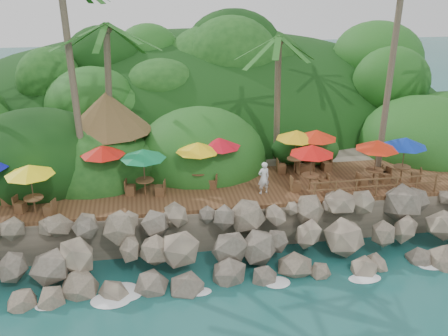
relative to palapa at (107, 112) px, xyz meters
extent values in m
plane|color=#19514F|center=(6.01, -9.45, -5.79)|extent=(140.00, 140.00, 0.00)
cube|color=gray|center=(6.01, 6.55, -4.74)|extent=(32.00, 25.20, 2.10)
ellipsoid|color=#143811|center=(6.01, 14.05, -5.79)|extent=(44.80, 28.00, 15.40)
cube|color=brown|center=(6.01, -3.45, -3.59)|extent=(26.00, 5.00, 0.20)
ellipsoid|color=white|center=(-2.99, -9.15, -5.76)|extent=(1.20, 0.80, 0.06)
ellipsoid|color=white|center=(0.01, -9.15, -5.76)|extent=(1.20, 0.80, 0.06)
ellipsoid|color=white|center=(3.01, -9.15, -5.76)|extent=(1.20, 0.80, 0.06)
ellipsoid|color=white|center=(6.01, -9.15, -5.76)|extent=(1.20, 0.80, 0.06)
ellipsoid|color=white|center=(9.01, -9.15, -5.76)|extent=(1.20, 0.80, 0.06)
ellipsoid|color=white|center=(12.01, -9.15, -5.76)|extent=(1.20, 0.80, 0.06)
ellipsoid|color=white|center=(15.01, -9.15, -5.76)|extent=(1.20, 0.80, 0.06)
cylinder|color=brown|center=(-1.52, -1.15, 2.08)|extent=(0.95, 2.83, 10.95)
cylinder|color=brown|center=(0.16, 0.07, 0.61)|extent=(0.89, 0.96, 8.21)
ellipsoid|color=#23601E|center=(0.16, 0.07, 4.71)|extent=(6.00, 6.00, 2.40)
cylinder|color=brown|center=(9.70, -0.06, 0.20)|extent=(0.79, 1.12, 7.39)
ellipsoid|color=#23601E|center=(9.70, -0.06, 3.90)|extent=(6.00, 6.00, 2.40)
cylinder|color=brown|center=(15.85, -1.36, 2.46)|extent=(1.41, 1.91, 11.84)
cylinder|color=brown|center=(-1.40, -1.40, -2.29)|extent=(0.16, 0.16, 2.40)
cylinder|color=brown|center=(1.40, -1.40, -2.29)|extent=(0.16, 0.16, 2.40)
cylinder|color=brown|center=(-1.40, 1.40, -2.29)|extent=(0.16, 0.16, 2.40)
cylinder|color=brown|center=(1.40, 1.40, -2.29)|extent=(0.16, 0.16, 2.40)
cone|color=brown|center=(0.00, 0.00, 0.01)|extent=(4.93, 4.93, 2.20)
cylinder|color=brown|center=(10.33, -2.06, -3.08)|extent=(0.09, 0.09, 0.82)
cylinder|color=brown|center=(10.33, -2.06, -2.66)|extent=(0.93, 0.93, 0.06)
cylinder|color=brown|center=(10.33, -2.06, -2.27)|extent=(0.06, 0.06, 2.44)
cone|color=gold|center=(10.33, -2.06, -1.21)|extent=(2.33, 2.33, 0.50)
cube|color=brown|center=(9.55, -2.01, -3.23)|extent=(0.50, 0.50, 0.51)
cube|color=brown|center=(11.10, -2.11, -3.23)|extent=(0.50, 0.50, 0.51)
cylinder|color=brown|center=(1.83, -3.77, -3.08)|extent=(0.09, 0.09, 0.82)
cylinder|color=brown|center=(1.83, -3.77, -2.66)|extent=(0.93, 0.93, 0.06)
cylinder|color=brown|center=(1.83, -3.77, -2.27)|extent=(0.06, 0.06, 2.44)
cone|color=#0C723E|center=(1.83, -3.77, -1.21)|extent=(2.33, 2.33, 0.50)
cube|color=brown|center=(1.07, -3.61, -3.23)|extent=(0.55, 0.55, 0.51)
cube|color=brown|center=(2.59, -3.94, -3.23)|extent=(0.55, 0.55, 0.51)
cylinder|color=brown|center=(5.88, -2.65, -3.08)|extent=(0.09, 0.09, 0.82)
cylinder|color=brown|center=(5.88, -2.65, -2.66)|extent=(0.93, 0.93, 0.06)
cylinder|color=brown|center=(5.88, -2.65, -2.27)|extent=(0.06, 0.06, 2.44)
cone|color=red|center=(5.88, -2.65, -1.21)|extent=(2.33, 2.33, 0.50)
cube|color=brown|center=(5.11, -2.73, -3.23)|extent=(0.51, 0.51, 0.51)
cube|color=brown|center=(6.65, -2.57, -3.23)|extent=(0.51, 0.51, 0.51)
cylinder|color=brown|center=(10.42, -4.52, -3.08)|extent=(0.09, 0.09, 0.82)
cylinder|color=brown|center=(10.42, -4.52, -2.66)|extent=(0.93, 0.93, 0.06)
cylinder|color=brown|center=(10.42, -4.52, -2.27)|extent=(0.06, 0.06, 2.44)
cone|color=red|center=(10.42, -4.52, -1.21)|extent=(2.33, 2.33, 0.50)
cube|color=brown|center=(9.65, -4.54, -3.23)|extent=(0.48, 0.48, 0.51)
cube|color=brown|center=(11.20, -4.51, -3.23)|extent=(0.48, 0.48, 0.51)
cube|color=brown|center=(-5.02, -3.78, -3.23)|extent=(0.49, 0.49, 0.51)
cylinder|color=brown|center=(15.72, -4.21, -3.08)|extent=(0.09, 0.09, 0.82)
cylinder|color=brown|center=(15.72, -4.21, -2.66)|extent=(0.93, 0.93, 0.06)
cylinder|color=brown|center=(15.72, -4.21, -2.27)|extent=(0.06, 0.06, 2.44)
cone|color=#0B2B97|center=(15.72, -4.21, -1.21)|extent=(2.33, 2.33, 0.50)
cube|color=brown|center=(15.00, -3.93, -3.23)|extent=(0.61, 0.61, 0.51)
cube|color=brown|center=(16.44, -4.50, -3.23)|extent=(0.61, 0.61, 0.51)
cylinder|color=brown|center=(-0.21, -2.89, -3.08)|extent=(0.09, 0.09, 0.82)
cylinder|color=brown|center=(-0.21, -2.89, -2.66)|extent=(0.93, 0.93, 0.06)
cylinder|color=brown|center=(-0.21, -2.89, -2.27)|extent=(0.06, 0.06, 2.44)
cone|color=red|center=(-0.21, -2.89, -1.21)|extent=(2.33, 2.33, 0.50)
cube|color=brown|center=(-0.95, -3.13, -3.23)|extent=(0.59, 0.59, 0.51)
cube|color=brown|center=(0.53, -2.66, -3.23)|extent=(0.59, 0.59, 0.51)
cylinder|color=brown|center=(4.66, -3.19, -3.08)|extent=(0.09, 0.09, 0.82)
cylinder|color=brown|center=(4.66, -3.19, -2.66)|extent=(0.93, 0.93, 0.06)
cylinder|color=brown|center=(4.66, -3.19, -2.27)|extent=(0.06, 0.06, 2.44)
cone|color=yellow|center=(4.66, -3.19, -1.21)|extent=(2.33, 2.33, 0.50)
cube|color=brown|center=(3.94, -2.92, -3.23)|extent=(0.60, 0.60, 0.51)
cube|color=brown|center=(5.39, -3.46, -3.23)|extent=(0.60, 0.60, 0.51)
cylinder|color=brown|center=(14.05, -4.38, -3.08)|extent=(0.09, 0.09, 0.82)
cylinder|color=brown|center=(14.05, -4.38, -2.66)|extent=(0.93, 0.93, 0.06)
cylinder|color=brown|center=(14.05, -4.38, -2.27)|extent=(0.06, 0.06, 2.44)
cone|color=red|center=(14.05, -4.38, -1.21)|extent=(2.33, 2.33, 0.50)
cube|color=brown|center=(13.30, -4.58, -3.23)|extent=(0.57, 0.57, 0.51)
cube|color=brown|center=(14.80, -4.18, -3.23)|extent=(0.57, 0.57, 0.51)
cylinder|color=brown|center=(-3.44, -5.05, -3.08)|extent=(0.09, 0.09, 0.82)
cylinder|color=brown|center=(-3.44, -5.05, -2.66)|extent=(0.93, 0.93, 0.06)
cylinder|color=brown|center=(-3.44, -5.05, -2.27)|extent=(0.06, 0.06, 2.44)
cone|color=yellow|center=(-3.44, -5.05, -1.21)|extent=(2.33, 2.33, 0.50)
cube|color=brown|center=(-4.17, -4.77, -3.23)|extent=(0.60, 0.60, 0.51)
cube|color=brown|center=(-2.72, -5.33, -3.23)|extent=(0.60, 0.60, 0.51)
cylinder|color=brown|center=(11.44, -2.18, -3.08)|extent=(0.09, 0.09, 0.82)
cylinder|color=brown|center=(11.44, -2.18, -2.66)|extent=(0.93, 0.93, 0.06)
cylinder|color=brown|center=(11.44, -2.18, -2.27)|extent=(0.06, 0.06, 2.44)
cone|color=red|center=(11.44, -2.18, -1.21)|extent=(2.33, 2.33, 0.50)
cube|color=brown|center=(10.67, -2.29, -3.23)|extent=(0.53, 0.53, 0.51)
cube|color=brown|center=(12.21, -2.07, -3.23)|extent=(0.53, 0.53, 0.51)
cylinder|color=brown|center=(10.26, -5.80, -2.99)|extent=(0.10, 0.10, 1.00)
cylinder|color=brown|center=(11.36, -5.80, -2.99)|extent=(0.10, 0.10, 1.00)
cylinder|color=brown|center=(12.46, -5.80, -2.99)|extent=(0.10, 0.10, 1.00)
cylinder|color=brown|center=(13.56, -5.80, -2.99)|extent=(0.10, 0.10, 1.00)
cylinder|color=brown|center=(14.66, -5.80, -2.99)|extent=(0.10, 0.10, 1.00)
cylinder|color=brown|center=(15.76, -5.80, -2.99)|extent=(0.10, 0.10, 1.00)
cylinder|color=brown|center=(16.86, -5.80, -2.99)|extent=(0.10, 0.10, 1.00)
cube|color=brown|center=(13.56, -5.80, -2.54)|extent=(7.20, 0.06, 0.06)
cube|color=brown|center=(13.56, -5.80, -2.94)|extent=(7.20, 0.06, 0.06)
imported|color=white|center=(7.90, -4.57, -2.61)|extent=(0.72, 0.56, 1.75)
camera|label=1|loc=(1.87, -28.83, 8.10)|focal=42.18mm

